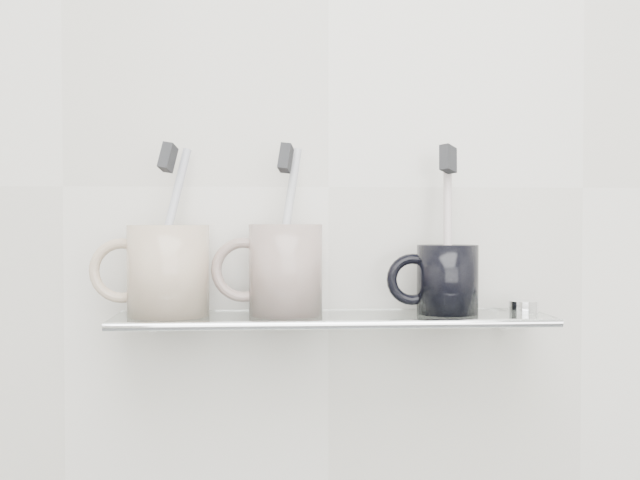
{
  "coord_description": "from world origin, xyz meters",
  "views": [
    {
      "loc": [
        -0.08,
        0.12,
        1.21
      ],
      "look_at": [
        -0.01,
        1.04,
        1.19
      ],
      "focal_mm": 45.0,
      "sensor_mm": 36.0,
      "label": 1
    }
  ],
  "objects": [
    {
      "name": "toothbrush_center",
      "position": [
        -0.05,
        1.04,
        1.2
      ],
      "size": [
        0.04,
        0.05,
        0.19
      ],
      "primitive_type": "cylinder",
      "rotation": [
        -0.24,
        0.11,
        -0.22
      ],
      "color": "#B9BDC4",
      "rests_on": "mug_center"
    },
    {
      "name": "mug_left_handle",
      "position": [
        -0.24,
        1.04,
        1.15
      ],
      "size": [
        0.07,
        0.01,
        0.07
      ],
      "primitive_type": "torus",
      "rotation": [
        1.57,
        0.0,
        0.0
      ],
      "color": "beige",
      "rests_on": "mug_left"
    },
    {
      "name": "bristles_center",
      "position": [
        -0.05,
        1.04,
        1.28
      ],
      "size": [
        0.02,
        0.03,
        0.04
      ],
      "primitive_type": "cube",
      "rotation": [
        -0.24,
        0.11,
        -0.22
      ],
      "color": "#252629",
      "rests_on": "toothbrush_center"
    },
    {
      "name": "mug_center_handle",
      "position": [
        -0.1,
        1.04,
        1.15
      ],
      "size": [
        0.07,
        0.01,
        0.07
      ],
      "primitive_type": "torus",
      "rotation": [
        1.57,
        0.0,
        0.0
      ],
      "color": "silver",
      "rests_on": "mug_center"
    },
    {
      "name": "toothbrush_right",
      "position": [
        0.14,
        1.04,
        1.2
      ],
      "size": [
        0.02,
        0.06,
        0.19
      ],
      "primitive_type": "cylinder",
      "rotation": [
        -0.2,
        -0.11,
        -0.69
      ],
      "color": "beige",
      "rests_on": "mug_right"
    },
    {
      "name": "toothbrush_left",
      "position": [
        -0.19,
        1.04,
        1.2
      ],
      "size": [
        0.05,
        0.05,
        0.19
      ],
      "primitive_type": "cylinder",
      "rotation": [
        -0.25,
        0.16,
        -0.25
      ],
      "color": "#AEB2C3",
      "rests_on": "mug_left"
    },
    {
      "name": "mug_center",
      "position": [
        -0.05,
        1.04,
        1.15
      ],
      "size": [
        0.1,
        0.1,
        0.1
      ],
      "primitive_type": "cylinder",
      "rotation": [
        0.0,
        0.0,
        0.2
      ],
      "color": "silver",
      "rests_on": "shelf_glass"
    },
    {
      "name": "chrome_cap",
      "position": [
        0.23,
        1.04,
        1.11
      ],
      "size": [
        0.03,
        0.03,
        0.01
      ],
      "primitive_type": "cylinder",
      "color": "silver",
      "rests_on": "shelf_glass"
    },
    {
      "name": "bristles_left",
      "position": [
        -0.19,
        1.04,
        1.28
      ],
      "size": [
        0.02,
        0.03,
        0.04
      ],
      "primitive_type": "cube",
      "rotation": [
        -0.25,
        0.16,
        -0.25
      ],
      "color": "#252629",
      "rests_on": "toothbrush_left"
    },
    {
      "name": "shelf_glass",
      "position": [
        0.0,
        1.04,
        1.1
      ],
      "size": [
        0.5,
        0.12,
        0.01
      ],
      "primitive_type": "cube",
      "color": "silver",
      "rests_on": "wall_back"
    },
    {
      "name": "bracket_right",
      "position": [
        0.21,
        1.09,
        1.09
      ],
      "size": [
        0.02,
        0.03,
        0.02
      ],
      "primitive_type": "cylinder",
      "rotation": [
        1.57,
        0.0,
        0.0
      ],
      "color": "silver",
      "rests_on": "wall_back"
    },
    {
      "name": "shelf_rail",
      "position": [
        0.0,
        0.98,
        1.1
      ],
      "size": [
        0.5,
        0.01,
        0.01
      ],
      "primitive_type": "cylinder",
      "rotation": [
        0.0,
        1.57,
        0.0
      ],
      "color": "silver",
      "rests_on": "shelf_glass"
    },
    {
      "name": "bracket_left",
      "position": [
        -0.21,
        1.09,
        1.09
      ],
      "size": [
        0.02,
        0.03,
        0.02
      ],
      "primitive_type": "cylinder",
      "rotation": [
        1.57,
        0.0,
        0.0
      ],
      "color": "silver",
      "rests_on": "wall_back"
    },
    {
      "name": "mug_right",
      "position": [
        0.14,
        1.04,
        1.14
      ],
      "size": [
        0.09,
        0.09,
        0.08
      ],
      "primitive_type": "cylinder",
      "rotation": [
        0.0,
        0.0,
        -0.39
      ],
      "color": "black",
      "rests_on": "shelf_glass"
    },
    {
      "name": "mug_right_handle",
      "position": [
        0.09,
        1.04,
        1.14
      ],
      "size": [
        0.06,
        0.01,
        0.06
      ],
      "primitive_type": "torus",
      "rotation": [
        1.57,
        0.0,
        0.0
      ],
      "color": "black",
      "rests_on": "mug_right"
    },
    {
      "name": "wall_back",
      "position": [
        0.0,
        1.1,
        1.25
      ],
      "size": [
        2.5,
        0.0,
        2.5
      ],
      "primitive_type": "plane",
      "rotation": [
        1.57,
        0.0,
        0.0
      ],
      "color": "silver",
      "rests_on": "ground"
    },
    {
      "name": "bristles_right",
      "position": [
        0.14,
        1.04,
        1.28
      ],
      "size": [
        0.02,
        0.03,
        0.03
      ],
      "primitive_type": "cube",
      "rotation": [
        -0.2,
        -0.11,
        -0.69
      ],
      "color": "#252629",
      "rests_on": "toothbrush_right"
    },
    {
      "name": "mug_left",
      "position": [
        -0.19,
        1.04,
        1.15
      ],
      "size": [
        0.1,
        0.1,
        0.1
      ],
      "primitive_type": "cylinder",
      "rotation": [
        0.0,
        0.0,
        0.13
      ],
      "color": "beige",
      "rests_on": "shelf_glass"
    }
  ]
}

